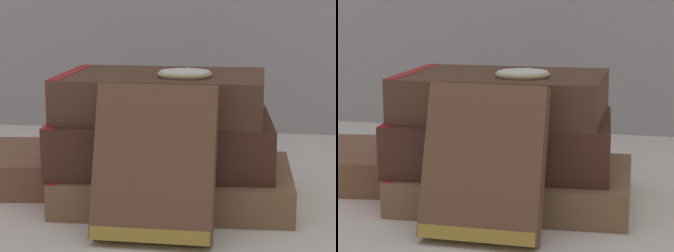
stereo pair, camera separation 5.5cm
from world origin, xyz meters
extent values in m
plane|color=beige|center=(0.00, 0.00, 0.00)|extent=(3.00, 3.00, 0.00)
cube|color=brown|center=(0.01, 0.02, 0.02)|extent=(0.24, 0.18, 0.04)
cube|color=maroon|center=(-0.10, 0.02, 0.02)|extent=(0.02, 0.16, 0.04)
cube|color=#422319|center=(0.00, 0.03, 0.06)|extent=(0.23, 0.18, 0.05)
cube|color=maroon|center=(-0.11, 0.02, 0.06)|extent=(0.03, 0.15, 0.05)
cube|color=#4C2D1E|center=(0.00, 0.03, 0.11)|extent=(0.21, 0.15, 0.04)
cube|color=maroon|center=(-0.10, 0.03, 0.11)|extent=(0.01, 0.14, 0.05)
cube|color=brown|center=(0.01, -0.09, 0.07)|extent=(0.11, 0.06, 0.14)
cube|color=olive|center=(0.01, -0.11, 0.01)|extent=(0.10, 0.02, 0.02)
cylinder|color=white|center=(0.02, 0.01, 0.14)|extent=(0.05, 0.05, 0.01)
torus|color=tan|center=(0.02, 0.01, 0.14)|extent=(0.05, 0.05, 0.01)
sphere|color=tan|center=(0.02, 0.04, 0.14)|extent=(0.01, 0.01, 0.01)
torus|color=#4C3828|center=(-0.06, 0.15, 0.00)|extent=(0.04, 0.04, 0.00)
torus|color=#4C3828|center=(-0.01, 0.15, 0.00)|extent=(0.04, 0.04, 0.00)
cylinder|color=#4C3828|center=(-0.03, 0.15, 0.00)|extent=(0.02, 0.00, 0.00)
camera|label=1|loc=(0.12, -0.67, 0.22)|focal=75.00mm
camera|label=2|loc=(0.17, -0.66, 0.22)|focal=75.00mm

